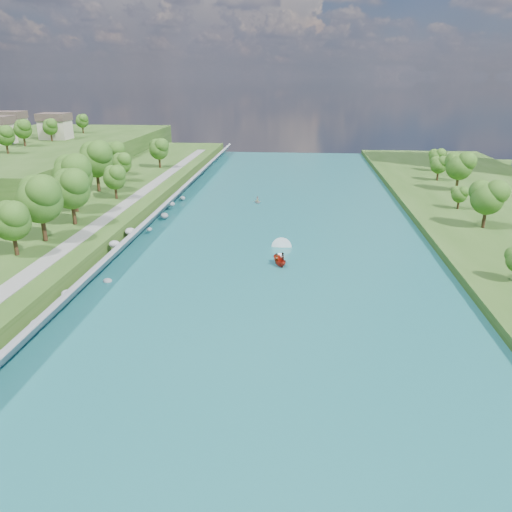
# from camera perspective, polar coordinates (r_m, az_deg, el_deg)

# --- Properties ---
(ground) EXTENTS (260.00, 260.00, 0.00)m
(ground) POSITION_cam_1_polar(r_m,az_deg,el_deg) (68.27, 1.53, -5.02)
(ground) COLOR #2D5119
(ground) RESTS_ON ground
(river_water) EXTENTS (55.00, 240.00, 0.10)m
(river_water) POSITION_cam_1_polar(r_m,az_deg,el_deg) (86.79, 2.37, 0.54)
(river_water) COLOR #1B6367
(river_water) RESTS_ON ground
(berm_west) EXTENTS (45.00, 240.00, 3.50)m
(berm_west) POSITION_cam_1_polar(r_m,az_deg,el_deg) (101.51, -27.10, 2.21)
(berm_west) COLOR #2D5119
(berm_west) RESTS_ON ground
(ridge_west) EXTENTS (60.00, 120.00, 9.00)m
(ridge_west) POSITION_cam_1_polar(r_m,az_deg,el_deg) (180.59, -23.90, 10.46)
(ridge_west) COLOR #2D5119
(ridge_west) RESTS_ON ground
(riprap_bank) EXTENTS (4.50, 236.00, 4.33)m
(riprap_bank) POSITION_cam_1_polar(r_m,az_deg,el_deg) (90.42, -14.23, 1.90)
(riprap_bank) COLOR slate
(riprap_bank) RESTS_ON ground
(riverside_path) EXTENTS (3.00, 200.00, 0.10)m
(riverside_path) POSITION_cam_1_polar(r_m,az_deg,el_deg) (92.95, -18.07, 3.14)
(riverside_path) COLOR gray
(riverside_path) RESTS_ON berm_west
(ridge_houses) EXTENTS (29.50, 29.50, 8.40)m
(ridge_houses) POSITION_cam_1_polar(r_m,az_deg,el_deg) (186.98, -25.26, 13.28)
(ridge_houses) COLOR beige
(ridge_houses) RESTS_ON ridge_west
(trees_west) EXTENTS (17.77, 152.16, 13.72)m
(trees_west) POSITION_cam_1_polar(r_m,az_deg,el_deg) (85.71, -26.58, 4.69)
(trees_west) COLOR #275316
(trees_west) RESTS_ON berm_west
(trees_east) EXTENTS (14.87, 139.06, 11.55)m
(trees_east) POSITION_cam_1_polar(r_m,az_deg,el_deg) (108.24, 24.77, 5.99)
(trees_east) COLOR #275316
(trees_east) RESTS_ON berm_east
(trees_ridge) EXTENTS (11.16, 57.47, 9.30)m
(trees_ridge) POSITION_cam_1_polar(r_m,az_deg,el_deg) (175.04, -23.30, 13.22)
(trees_ridge) COLOR #275316
(trees_ridge) RESTS_ON ridge_west
(motorboat) EXTENTS (3.60, 18.81, 2.08)m
(motorboat) POSITION_cam_1_polar(r_m,az_deg,el_deg) (81.91, 2.75, -0.16)
(motorboat) COLOR #AD1F0D
(motorboat) RESTS_ON river_water
(raft) EXTENTS (2.52, 3.10, 1.49)m
(raft) POSITION_cam_1_polar(r_m,az_deg,el_deg) (120.69, 0.16, 6.28)
(raft) COLOR #999DA2
(raft) RESTS_ON river_water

